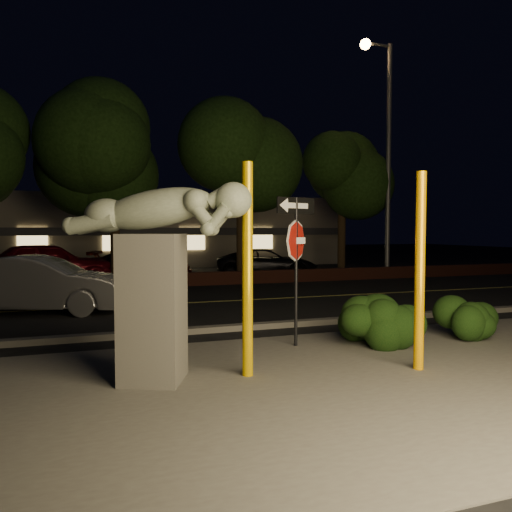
{
  "coord_description": "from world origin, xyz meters",
  "views": [
    {
      "loc": [
        -3.79,
        -6.89,
        2.08
      ],
      "look_at": [
        -0.73,
        1.78,
        1.6
      ],
      "focal_mm": 35.0,
      "sensor_mm": 36.0,
      "label": 1
    }
  ],
  "objects_px": {
    "yellow_pole_right": "(420,272)",
    "signpost": "(296,241)",
    "yellow_pole_left": "(248,270)",
    "parked_car_dark": "(267,263)",
    "streetlight": "(384,139)",
    "parked_car_darkred": "(142,265)",
    "silver_sedan": "(39,284)",
    "parked_car_red": "(48,263)",
    "sculpture": "(156,260)"
  },
  "relations": [
    {
      "from": "yellow_pole_right",
      "to": "signpost",
      "type": "height_order",
      "value": "yellow_pole_right"
    },
    {
      "from": "yellow_pole_left",
      "to": "parked_car_dark",
      "type": "height_order",
      "value": "yellow_pole_left"
    },
    {
      "from": "yellow_pole_right",
      "to": "streetlight",
      "type": "distance_m",
      "value": 15.2
    },
    {
      "from": "yellow_pole_left",
      "to": "parked_car_darkred",
      "type": "xyz_separation_m",
      "value": [
        0.24,
        14.81,
        -0.9
      ]
    },
    {
      "from": "yellow_pole_left",
      "to": "parked_car_darkred",
      "type": "bearing_deg",
      "value": 89.08
    },
    {
      "from": "silver_sedan",
      "to": "parked_car_red",
      "type": "distance_m",
      "value": 6.98
    },
    {
      "from": "sculpture",
      "to": "yellow_pole_left",
      "type": "bearing_deg",
      "value": 15.63
    },
    {
      "from": "parked_car_darkred",
      "to": "parked_car_dark",
      "type": "distance_m",
      "value": 5.44
    },
    {
      "from": "yellow_pole_left",
      "to": "parked_car_red",
      "type": "height_order",
      "value": "yellow_pole_left"
    },
    {
      "from": "yellow_pole_left",
      "to": "silver_sedan",
      "type": "bearing_deg",
      "value": 114.9
    },
    {
      "from": "parked_car_darkred",
      "to": "sculpture",
      "type": "bearing_deg",
      "value": -168.29
    },
    {
      "from": "yellow_pole_right",
      "to": "parked_car_dark",
      "type": "distance_m",
      "value": 14.97
    },
    {
      "from": "yellow_pole_right",
      "to": "signpost",
      "type": "bearing_deg",
      "value": 119.25
    },
    {
      "from": "signpost",
      "to": "parked_car_darkred",
      "type": "bearing_deg",
      "value": 74.35
    },
    {
      "from": "yellow_pole_right",
      "to": "streetlight",
      "type": "bearing_deg",
      "value": 58.33
    },
    {
      "from": "parked_car_dark",
      "to": "streetlight",
      "type": "bearing_deg",
      "value": -98.58
    },
    {
      "from": "yellow_pole_right",
      "to": "streetlight",
      "type": "height_order",
      "value": "streetlight"
    },
    {
      "from": "signpost",
      "to": "parked_car_red",
      "type": "relative_size",
      "value": 0.55
    },
    {
      "from": "yellow_pole_right",
      "to": "parked_car_dark",
      "type": "bearing_deg",
      "value": 77.9
    },
    {
      "from": "parked_car_darkred",
      "to": "silver_sedan",
      "type": "bearing_deg",
      "value": 174.1
    },
    {
      "from": "signpost",
      "to": "parked_car_dark",
      "type": "distance_m",
      "value": 13.39
    },
    {
      "from": "yellow_pole_left",
      "to": "parked_car_red",
      "type": "xyz_separation_m",
      "value": [
        -3.37,
        13.86,
        -0.7
      ]
    },
    {
      "from": "silver_sedan",
      "to": "parked_car_dark",
      "type": "xyz_separation_m",
      "value": [
        8.82,
        7.2,
        -0.1
      ]
    },
    {
      "from": "parked_car_dark",
      "to": "sculpture",
      "type": "bearing_deg",
      "value": 171.79
    },
    {
      "from": "yellow_pole_right",
      "to": "sculpture",
      "type": "relative_size",
      "value": 1.08
    },
    {
      "from": "yellow_pole_right",
      "to": "signpost",
      "type": "xyz_separation_m",
      "value": [
        -1.1,
        1.97,
        0.42
      ]
    },
    {
      "from": "sculpture",
      "to": "yellow_pole_right",
      "type": "bearing_deg",
      "value": 12.83
    },
    {
      "from": "yellow_pole_right",
      "to": "streetlight",
      "type": "relative_size",
      "value": 0.29
    },
    {
      "from": "sculpture",
      "to": "silver_sedan",
      "type": "distance_m",
      "value": 7.05
    },
    {
      "from": "yellow_pole_left",
      "to": "signpost",
      "type": "relative_size",
      "value": 1.14
    },
    {
      "from": "yellow_pole_left",
      "to": "silver_sedan",
      "type": "distance_m",
      "value": 7.63
    },
    {
      "from": "silver_sedan",
      "to": "parked_car_darkred",
      "type": "xyz_separation_m",
      "value": [
        3.43,
        7.93,
        -0.1
      ]
    },
    {
      "from": "parked_car_darkred",
      "to": "yellow_pole_left",
      "type": "bearing_deg",
      "value": -163.41
    },
    {
      "from": "signpost",
      "to": "parked_car_dark",
      "type": "height_order",
      "value": "signpost"
    },
    {
      "from": "signpost",
      "to": "parked_car_dark",
      "type": "xyz_separation_m",
      "value": [
        4.24,
        12.64,
        -1.26
      ]
    },
    {
      "from": "parked_car_red",
      "to": "parked_car_darkred",
      "type": "xyz_separation_m",
      "value": [
        3.61,
        0.95,
        -0.2
      ]
    },
    {
      "from": "yellow_pole_left",
      "to": "parked_car_darkred",
      "type": "distance_m",
      "value": 14.84
    },
    {
      "from": "sculpture",
      "to": "silver_sedan",
      "type": "xyz_separation_m",
      "value": [
        -1.95,
        6.71,
        -0.96
      ]
    },
    {
      "from": "parked_car_red",
      "to": "yellow_pole_right",
      "type": "bearing_deg",
      "value": -170.0
    },
    {
      "from": "silver_sedan",
      "to": "parked_car_dark",
      "type": "relative_size",
      "value": 0.98
    },
    {
      "from": "signpost",
      "to": "sculpture",
      "type": "bearing_deg",
      "value": -174.96
    },
    {
      "from": "streetlight",
      "to": "parked_car_red",
      "type": "xyz_separation_m",
      "value": [
        -13.49,
        2.04,
        -5.15
      ]
    },
    {
      "from": "sculpture",
      "to": "parked_car_dark",
      "type": "distance_m",
      "value": 15.55
    },
    {
      "from": "sculpture",
      "to": "parked_car_darkred",
      "type": "distance_m",
      "value": 14.75
    },
    {
      "from": "silver_sedan",
      "to": "parked_car_darkred",
      "type": "height_order",
      "value": "silver_sedan"
    },
    {
      "from": "yellow_pole_left",
      "to": "parked_car_darkred",
      "type": "relative_size",
      "value": 0.71
    },
    {
      "from": "signpost",
      "to": "parked_car_red",
      "type": "xyz_separation_m",
      "value": [
        -4.76,
        12.42,
        -1.07
      ]
    },
    {
      "from": "signpost",
      "to": "parked_car_red",
      "type": "height_order",
      "value": "signpost"
    },
    {
      "from": "yellow_pole_left",
      "to": "sculpture",
      "type": "distance_m",
      "value": 1.27
    },
    {
      "from": "yellow_pole_left",
      "to": "yellow_pole_right",
      "type": "height_order",
      "value": "yellow_pole_left"
    }
  ]
}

